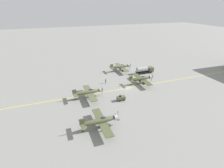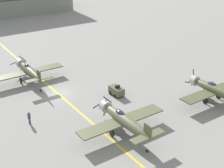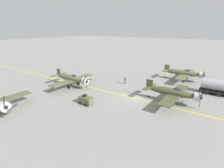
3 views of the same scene
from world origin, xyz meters
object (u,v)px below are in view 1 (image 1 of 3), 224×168
airplane_mid_center (141,79)px  tow_tractor (121,98)px  airplane_near_center (89,92)px  ground_crew_walking (106,81)px  fuel_tanker (145,70)px  airplane_near_right (101,121)px  airplane_mid_left (121,67)px

airplane_mid_center → tow_tractor: (9.31, -12.40, -1.22)m
tow_tractor → airplane_near_center: bearing=-120.3°
airplane_mid_center → ground_crew_walking: size_ratio=6.62×
fuel_tanker → ground_crew_walking: bearing=-77.2°
airplane_mid_center → tow_tractor: 15.55m
airplane_near_right → ground_crew_walking: airplane_near_right is taller
airplane_near_right → fuel_tanker: airplane_near_right is taller
airplane_near_center → fuel_tanker: bearing=132.3°
fuel_tanker → ground_crew_walking: (4.52, -19.83, -0.52)m
airplane_near_center → ground_crew_walking: 12.55m
airplane_near_right → airplane_near_center: (-16.11, 0.88, -0.00)m
fuel_tanker → ground_crew_walking: 20.34m
airplane_mid_left → ground_crew_walking: size_ratio=6.62×
tow_tractor → ground_crew_walking: ground_crew_walking is taller
airplane_mid_center → airplane_near_center: bearing=-70.7°
tow_tractor → ground_crew_walking: 14.24m
airplane_near_right → airplane_near_center: bearing=160.4°
airplane_near_center → tow_tractor: (5.39, 9.21, -1.22)m
airplane_near_right → fuel_tanker: bearing=118.4°
tow_tractor → ground_crew_walking: size_ratio=1.43×
airplane_near_right → airplane_mid_center: (-20.02, 22.49, 0.00)m
airplane_near_right → airplane_near_center: size_ratio=1.00×
airplane_mid_left → airplane_near_center: bearing=-42.3°
airplane_near_right → airplane_near_center: 16.13m
airplane_mid_left → airplane_near_right: bearing=-27.2°
airplane_mid_center → fuel_tanker: 11.80m
airplane_mid_center → ground_crew_walking: 13.73m
airplane_near_right → airplane_mid_center: airplane_near_right is taller
airplane_near_center → airplane_mid_center: same height
airplane_mid_center → ground_crew_walking: bearing=-102.1°
airplane_near_center → airplane_mid_left: bearing=152.1°
airplane_mid_left → airplane_mid_center: 15.86m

